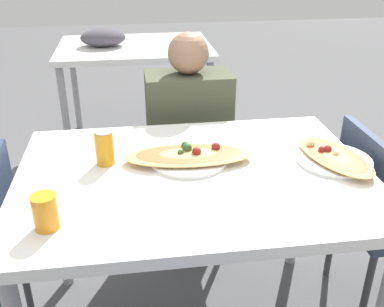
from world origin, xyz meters
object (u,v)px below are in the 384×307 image
at_px(person_seated, 189,128).
at_px(pizza_second, 334,157).
at_px(chair_side_right, 381,211).
at_px(pizza_main, 189,156).
at_px(soda_can, 104,148).
at_px(dining_table, 194,191).
at_px(chair_far_seated, 186,151).
at_px(drink_glass, 45,212).

xyz_separation_m(person_seated, pizza_second, (0.44, -0.65, 0.14)).
distance_m(chair_side_right, pizza_main, 0.87).
distance_m(soda_can, pizza_second, 0.82).
relative_size(dining_table, pizza_main, 2.58).
height_order(chair_far_seated, person_seated, person_seated).
distance_m(dining_table, chair_far_seated, 0.80).
height_order(chair_side_right, drink_glass, drink_glass).
xyz_separation_m(dining_table, soda_can, (-0.30, 0.11, 0.14)).
bearing_deg(pizza_main, dining_table, -85.32).
xyz_separation_m(chair_far_seated, pizza_main, (-0.08, -0.68, 0.32)).
bearing_deg(person_seated, dining_table, 83.91).
height_order(chair_side_right, pizza_second, chair_side_right).
bearing_deg(chair_side_right, person_seated, -127.20).
bearing_deg(drink_glass, person_seated, 60.13).
distance_m(chair_far_seated, pizza_main, 0.75).
relative_size(chair_far_seated, soda_can, 6.68).
height_order(dining_table, pizza_main, pizza_main).
xyz_separation_m(chair_side_right, drink_glass, (-1.26, -0.36, 0.35)).
height_order(chair_far_seated, chair_side_right, same).
distance_m(person_seated, soda_can, 0.68).
relative_size(soda_can, drink_glass, 1.21).
bearing_deg(dining_table, person_seated, 83.91).
relative_size(dining_table, soda_can, 9.76).
bearing_deg(pizza_main, pizza_second, -8.75).
bearing_deg(soda_can, chair_side_right, -0.71).
relative_size(chair_side_right, pizza_main, 1.76).
xyz_separation_m(dining_table, pizza_main, (-0.01, 0.09, 0.10)).
xyz_separation_m(chair_side_right, pizza_main, (-0.81, -0.01, 0.32)).
relative_size(dining_table, chair_far_seated, 1.46).
bearing_deg(person_seated, chair_side_right, 142.80).
relative_size(chair_far_seated, chair_side_right, 1.00).
xyz_separation_m(soda_can, drink_glass, (-0.15, -0.37, -0.01)).
xyz_separation_m(drink_glass, pizza_second, (0.96, 0.27, -0.03)).
bearing_deg(pizza_second, person_seated, 124.28).
bearing_deg(dining_table, pizza_main, 94.68).
bearing_deg(dining_table, pizza_second, 0.87).
bearing_deg(pizza_main, drink_glass, -142.21).
bearing_deg(pizza_main, chair_far_seated, 83.52).
distance_m(chair_side_right, soda_can, 1.16).
xyz_separation_m(soda_can, pizza_second, (0.81, -0.10, -0.04)).
xyz_separation_m(person_seated, soda_can, (-0.37, -0.54, 0.18)).
bearing_deg(drink_glass, chair_far_seated, 62.87).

